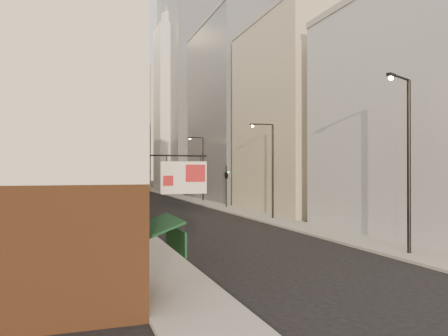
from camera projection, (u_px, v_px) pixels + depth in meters
ground at (401, 306)px, 14.13m from camera, size 360.00×360.00×0.00m
sidewalk_left at (100, 200)px, 64.04m from camera, size 3.00×140.00×0.15m
sidewalk_right at (186, 198)px, 68.26m from camera, size 3.00×140.00×0.15m
near_building_left at (52, 133)px, 19.11m from camera, size 8.30×23.04×12.30m
left_bldg_beige at (49, 125)px, 34.88m from camera, size 8.00×12.00×16.00m
left_bldg_grey at (57, 122)px, 50.02m from camera, size 8.00×16.00×20.00m
left_bldg_tan at (61, 144)px, 67.04m from camera, size 8.00×18.00×17.00m
left_bldg_wingrid at (64, 132)px, 85.97m from camera, size 8.00×20.00×24.00m
right_bldg_grey at (419, 117)px, 29.43m from camera, size 8.00×16.00×16.00m
right_bldg_beige at (293, 118)px, 46.46m from camera, size 8.00×16.00×20.00m
right_bldg_wingrid at (230, 113)px, 65.40m from camera, size 8.00×20.00×26.00m
highrise at (212, 72)px, 93.90m from camera, size 21.00×23.00×51.20m
clock_tower at (116, 113)px, 100.93m from camera, size 14.00×14.00×44.90m
white_tower at (176, 103)px, 91.26m from camera, size 8.00×8.00×41.50m
streetlamp_near at (407, 155)px, 22.30m from camera, size 2.22×1.17×9.12m
streetlamp_mid at (270, 165)px, 38.97m from camera, size 2.25×0.34×8.57m
streetlamp_far at (202, 165)px, 61.87m from camera, size 2.38×0.54×9.11m
traffic_light_left at (115, 179)px, 46.18m from camera, size 0.56×0.46×5.00m
traffic_light_right at (226, 175)px, 50.46m from camera, size 0.73×0.73×5.00m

